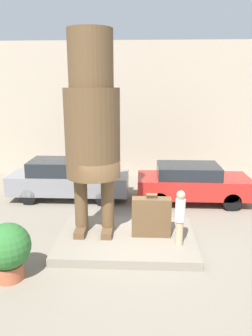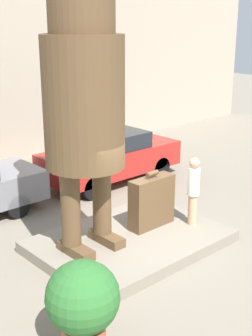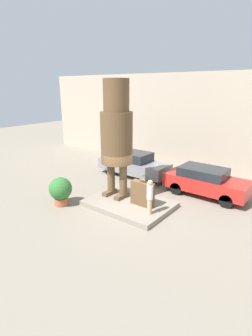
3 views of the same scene
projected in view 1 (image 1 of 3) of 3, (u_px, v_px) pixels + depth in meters
name	position (u px, v px, depth m)	size (l,w,h in m)	color
ground_plane	(127.00, 243.00, 9.80)	(60.00, 60.00, 0.00)	gray
pedestal	(127.00, 239.00, 9.77)	(4.04, 2.88, 0.24)	gray
building_backdrop	(134.00, 111.00, 16.41)	(28.00, 0.60, 6.59)	tan
statue_figure	(92.00, 120.00, 9.17)	(1.57, 1.57, 5.79)	brown
giant_suitcase	(151.00, 217.00, 9.63)	(1.14, 0.37, 1.32)	brown
tourist	(180.00, 216.00, 8.98)	(0.27, 0.27, 1.60)	tan
parked_car_grey	(68.00, 179.00, 13.38)	(4.78, 1.73, 1.63)	gray
parked_car_red	(192.00, 183.00, 12.93)	(4.35, 1.80, 1.55)	#B2231E
planter_pot	(8.00, 249.00, 7.84)	(1.12, 1.12, 1.43)	#AD5638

